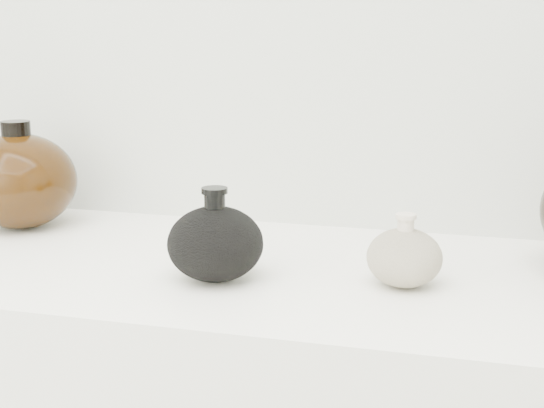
# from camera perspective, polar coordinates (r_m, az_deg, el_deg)

# --- Properties ---
(black_gourd_vase) EXTENTS (0.15, 0.15, 0.13)m
(black_gourd_vase) POSITION_cam_1_polar(r_m,az_deg,el_deg) (1.04, -4.28, -2.94)
(black_gourd_vase) COLOR black
(black_gourd_vase) RESTS_ON display_counter
(cream_gourd_vase) EXTENTS (0.11, 0.11, 0.10)m
(cream_gourd_vase) POSITION_cam_1_polar(r_m,az_deg,el_deg) (1.03, 9.94, -3.95)
(cream_gourd_vase) COLOR beige
(cream_gourd_vase) RESTS_ON display_counter
(left_round_pot) EXTENTS (0.21, 0.21, 0.19)m
(left_round_pot) POSITION_cam_1_polar(r_m,az_deg,el_deg) (1.37, -18.47, 1.69)
(left_round_pot) COLOR black
(left_round_pot) RESTS_ON display_counter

